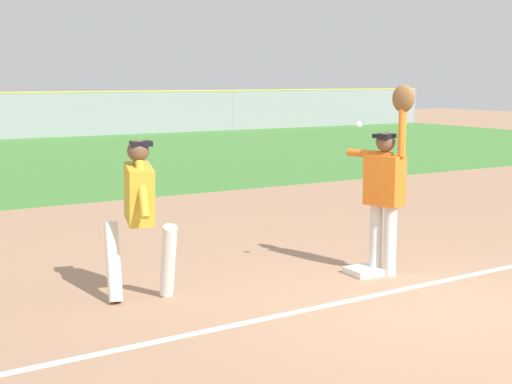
{
  "coord_description": "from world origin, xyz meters",
  "views": [
    {
      "loc": [
        -5.37,
        -5.44,
        2.35
      ],
      "look_at": [
        -1.06,
        1.81,
        1.05
      ],
      "focal_mm": 51.86,
      "sensor_mm": 36.0,
      "label": 1
    }
  ],
  "objects_px": {
    "parked_car_red": "(31,117)",
    "fielder": "(386,183)",
    "runner": "(140,209)",
    "baseball": "(359,124)",
    "parked_car_green": "(136,115)",
    "first_base": "(364,271)"
  },
  "relations": [
    {
      "from": "runner",
      "to": "parked_car_green",
      "type": "xyz_separation_m",
      "value": [
        9.96,
        25.31,
        -0.32
      ]
    },
    {
      "from": "fielder",
      "to": "first_base",
      "type": "bearing_deg",
      "value": -47.13
    },
    {
      "from": "parked_car_red",
      "to": "baseball",
      "type": "bearing_deg",
      "value": -101.1
    },
    {
      "from": "runner",
      "to": "parked_car_green",
      "type": "relative_size",
      "value": 0.38
    },
    {
      "from": "fielder",
      "to": "baseball",
      "type": "height_order",
      "value": "fielder"
    },
    {
      "from": "runner",
      "to": "baseball",
      "type": "distance_m",
      "value": 2.67
    },
    {
      "from": "baseball",
      "to": "parked_car_red",
      "type": "xyz_separation_m",
      "value": [
        2.72,
        26.04,
        -1.15
      ]
    },
    {
      "from": "runner",
      "to": "parked_car_red",
      "type": "bearing_deg",
      "value": 91.76
    },
    {
      "from": "runner",
      "to": "parked_car_green",
      "type": "height_order",
      "value": "runner"
    },
    {
      "from": "runner",
      "to": "baseball",
      "type": "xyz_separation_m",
      "value": [
        2.48,
        -0.53,
        0.83
      ]
    },
    {
      "from": "parked_car_green",
      "to": "first_base",
      "type": "bearing_deg",
      "value": -111.63
    },
    {
      "from": "fielder",
      "to": "parked_car_red",
      "type": "distance_m",
      "value": 26.12
    },
    {
      "from": "parked_car_red",
      "to": "parked_car_green",
      "type": "relative_size",
      "value": 1.0
    },
    {
      "from": "first_base",
      "to": "fielder",
      "type": "distance_m",
      "value": 1.11
    },
    {
      "from": "runner",
      "to": "baseball",
      "type": "height_order",
      "value": "baseball"
    },
    {
      "from": "fielder",
      "to": "baseball",
      "type": "distance_m",
      "value": 0.84
    },
    {
      "from": "parked_car_red",
      "to": "parked_car_green",
      "type": "height_order",
      "value": "same"
    },
    {
      "from": "first_base",
      "to": "runner",
      "type": "bearing_deg",
      "value": 171.71
    },
    {
      "from": "runner",
      "to": "parked_car_red",
      "type": "xyz_separation_m",
      "value": [
        5.2,
        25.51,
        -0.32
      ]
    },
    {
      "from": "fielder",
      "to": "parked_car_red",
      "type": "relative_size",
      "value": 0.5
    },
    {
      "from": "parked_car_red",
      "to": "fielder",
      "type": "bearing_deg",
      "value": -100.14
    },
    {
      "from": "first_base",
      "to": "runner",
      "type": "height_order",
      "value": "runner"
    }
  ]
}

